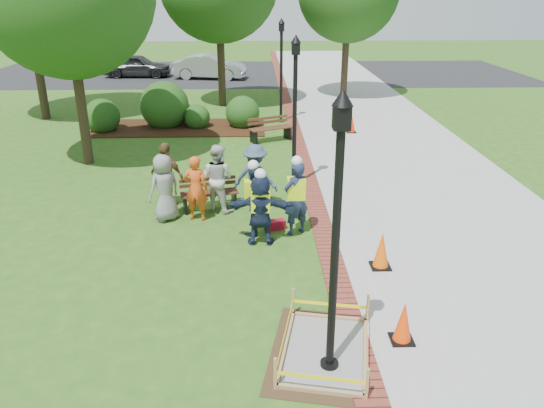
{
  "coord_description": "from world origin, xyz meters",
  "views": [
    {
      "loc": [
        0.17,
        -9.54,
        5.42
      ],
      "look_at": [
        0.5,
        1.2,
        1.0
      ],
      "focal_mm": 35.0,
      "sensor_mm": 36.0,
      "label": 1
    }
  ],
  "objects_px": {
    "wet_concrete_pad": "(326,341)",
    "hivis_worker_a": "(261,207)",
    "cone_front": "(403,323)",
    "lamp_near": "(337,220)",
    "hivis_worker_b": "(296,196)",
    "bench_near": "(210,200)",
    "hivis_worker_c": "(254,198)"
  },
  "relations": [
    {
      "from": "wet_concrete_pad",
      "to": "hivis_worker_a",
      "type": "relative_size",
      "value": 1.45
    },
    {
      "from": "cone_front",
      "to": "hivis_worker_a",
      "type": "relative_size",
      "value": 0.42
    },
    {
      "from": "lamp_near",
      "to": "hivis_worker_b",
      "type": "relative_size",
      "value": 2.22
    },
    {
      "from": "cone_front",
      "to": "lamp_near",
      "type": "xyz_separation_m",
      "value": [
        -1.28,
        -0.61,
        2.12
      ]
    },
    {
      "from": "bench_near",
      "to": "hivis_worker_a",
      "type": "xyz_separation_m",
      "value": [
        1.31,
        -2.04,
        0.64
      ]
    },
    {
      "from": "cone_front",
      "to": "hivis_worker_c",
      "type": "bearing_deg",
      "value": 120.09
    },
    {
      "from": "cone_front",
      "to": "hivis_worker_b",
      "type": "relative_size",
      "value": 0.39
    },
    {
      "from": "hivis_worker_a",
      "to": "lamp_near",
      "type": "bearing_deg",
      "value": -76.89
    },
    {
      "from": "wet_concrete_pad",
      "to": "hivis_worker_b",
      "type": "distance_m",
      "value": 4.51
    },
    {
      "from": "lamp_near",
      "to": "cone_front",
      "type": "bearing_deg",
      "value": 25.4
    },
    {
      "from": "wet_concrete_pad",
      "to": "bench_near",
      "type": "height_order",
      "value": "bench_near"
    },
    {
      "from": "bench_near",
      "to": "lamp_near",
      "type": "bearing_deg",
      "value": -69.94
    },
    {
      "from": "cone_front",
      "to": "lamp_near",
      "type": "distance_m",
      "value": 2.55
    },
    {
      "from": "lamp_near",
      "to": "hivis_worker_c",
      "type": "relative_size",
      "value": 2.34
    },
    {
      "from": "bench_near",
      "to": "hivis_worker_a",
      "type": "relative_size",
      "value": 0.87
    },
    {
      "from": "wet_concrete_pad",
      "to": "lamp_near",
      "type": "relative_size",
      "value": 0.61
    },
    {
      "from": "lamp_near",
      "to": "hivis_worker_c",
      "type": "distance_m",
      "value": 5.18
    },
    {
      "from": "wet_concrete_pad",
      "to": "hivis_worker_c",
      "type": "height_order",
      "value": "hivis_worker_c"
    },
    {
      "from": "wet_concrete_pad",
      "to": "hivis_worker_a",
      "type": "height_order",
      "value": "hivis_worker_a"
    },
    {
      "from": "wet_concrete_pad",
      "to": "hivis_worker_a",
      "type": "bearing_deg",
      "value": 103.93
    },
    {
      "from": "wet_concrete_pad",
      "to": "hivis_worker_c",
      "type": "relative_size",
      "value": 1.42
    },
    {
      "from": "bench_near",
      "to": "wet_concrete_pad",
      "type": "bearing_deg",
      "value": -69.05
    },
    {
      "from": "bench_near",
      "to": "hivis_worker_a",
      "type": "distance_m",
      "value": 2.5
    },
    {
      "from": "lamp_near",
      "to": "hivis_worker_c",
      "type": "bearing_deg",
      "value": 103.53
    },
    {
      "from": "hivis_worker_b",
      "to": "cone_front",
      "type": "bearing_deg",
      "value": -70.92
    },
    {
      "from": "lamp_near",
      "to": "hivis_worker_b",
      "type": "xyz_separation_m",
      "value": [
        -0.17,
        4.8,
        -1.53
      ]
    },
    {
      "from": "bench_near",
      "to": "cone_front",
      "type": "xyz_separation_m",
      "value": [
        3.59,
        -5.73,
        0.1
      ]
    },
    {
      "from": "cone_front",
      "to": "hivis_worker_b",
      "type": "xyz_separation_m",
      "value": [
        -1.45,
        4.19,
        0.59
      ]
    },
    {
      "from": "cone_front",
      "to": "hivis_worker_a",
      "type": "xyz_separation_m",
      "value": [
        -2.28,
        3.7,
        0.53
      ]
    },
    {
      "from": "hivis_worker_b",
      "to": "lamp_near",
      "type": "bearing_deg",
      "value": -87.92
    },
    {
      "from": "wet_concrete_pad",
      "to": "bench_near",
      "type": "xyz_separation_m",
      "value": [
        -2.29,
        5.99,
        0.02
      ]
    },
    {
      "from": "hivis_worker_c",
      "to": "wet_concrete_pad",
      "type": "bearing_deg",
      "value": -75.71
    }
  ]
}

